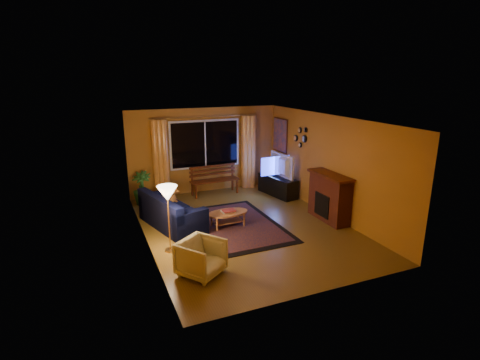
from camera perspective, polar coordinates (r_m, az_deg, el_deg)
name	(u,v)px	position (r m, az deg, el deg)	size (l,w,h in m)	color
floor	(245,227)	(8.83, 0.76, -7.12)	(4.50, 6.00, 0.02)	brown
ceiling	(245,119)	(8.18, 0.82, 9.34)	(4.50, 6.00, 0.02)	white
wall_back	(205,150)	(11.17, -5.40, 4.51)	(4.50, 0.02, 2.50)	#C27D29
wall_left	(143,186)	(7.83, -14.56, -0.90)	(0.02, 6.00, 2.50)	#C27D29
wall_right	(329,166)	(9.52, 13.37, 2.14)	(0.02, 6.00, 2.50)	#C27D29
window	(205,144)	(11.07, -5.32, 5.47)	(2.00, 0.02, 1.30)	black
curtain_rod	(205,117)	(10.91, -5.36, 9.56)	(0.03, 0.03, 3.20)	#BF8C3F
curtain_left	(160,159)	(10.76, -12.05, 3.08)	(0.36, 0.36, 2.24)	#F79E3E
curtain_right	(248,152)	(11.54, 1.23, 4.29)	(0.36, 0.36, 2.24)	#F79E3E
bench	(215,187)	(11.05, -3.85, -1.12)	(1.43, 0.42, 0.43)	#491A07
potted_plant	(142,188)	(10.51, -14.71, -1.19)	(0.50, 0.50, 0.90)	#235B1E
sofa	(172,211)	(8.85, -10.34, -4.60)	(0.81, 1.89, 0.77)	black
dog	(170,195)	(9.18, -10.69, -2.31)	(0.32, 0.44, 0.48)	#955D2B
armchair	(201,256)	(6.74, -5.93, -11.46)	(0.70, 0.65, 0.72)	beige
floor_lamp	(169,219)	(7.55, -10.80, -5.93)	(0.23, 0.23, 1.35)	#BF8C3F
rug	(237,224)	(8.91, -0.52, -6.79)	(1.86, 2.94, 0.02)	#612A18
coffee_table	(228,219)	(8.76, -1.87, -6.00)	(0.98, 0.98, 0.36)	#B67446
tv_console	(278,186)	(11.01, 5.77, -0.87)	(0.45, 1.34, 0.56)	black
television	(278,165)	(10.85, 5.86, 2.23)	(1.16, 0.15, 0.67)	black
fireplace	(329,198)	(9.28, 13.48, -2.72)	(0.40, 1.20, 1.10)	maroon
mirror_cluster	(300,136)	(10.44, 9.16, 6.65)	(0.06, 0.60, 0.56)	black
painting	(280,135)	(11.45, 6.14, 6.81)	(0.04, 0.76, 0.96)	orange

